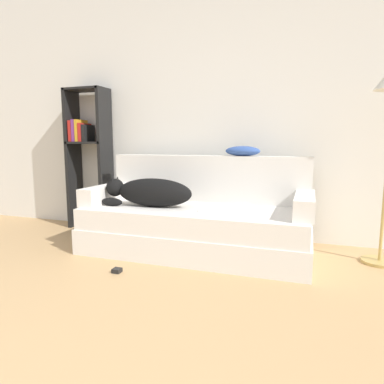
% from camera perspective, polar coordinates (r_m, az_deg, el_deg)
% --- Properties ---
extents(wall_back, '(8.12, 0.06, 2.70)m').
position_cam_1_polar(wall_back, '(3.61, 2.89, 14.40)').
color(wall_back, silver).
rests_on(wall_back, ground_plane).
extents(couch, '(1.96, 0.86, 0.40)m').
position_cam_1_polar(couch, '(3.04, 0.59, -6.36)').
color(couch, silver).
rests_on(couch, ground_plane).
extents(couch_backrest, '(1.92, 0.15, 0.44)m').
position_cam_1_polar(couch_backrest, '(3.30, 2.58, 2.27)').
color(couch_backrest, silver).
rests_on(couch_backrest, couch).
extents(couch_arm_left, '(0.15, 0.67, 0.16)m').
position_cam_1_polar(couch_arm_left, '(3.37, -14.20, -0.27)').
color(couch_arm_left, silver).
rests_on(couch_arm_left, couch).
extents(couch_arm_right, '(0.15, 0.67, 0.16)m').
position_cam_1_polar(couch_arm_right, '(2.83, 18.25, -2.03)').
color(couch_arm_right, silver).
rests_on(couch_arm_right, couch).
extents(dog, '(0.83, 0.24, 0.25)m').
position_cam_1_polar(dog, '(3.06, -7.17, -0.01)').
color(dog, black).
rests_on(dog, couch).
extents(laptop, '(0.30, 0.22, 0.02)m').
position_cam_1_polar(laptop, '(2.86, 4.36, -2.95)').
color(laptop, silver).
rests_on(laptop, couch).
extents(throw_pillow, '(0.32, 0.18, 0.09)m').
position_cam_1_polar(throw_pillow, '(3.21, 8.45, 6.77)').
color(throw_pillow, '#335199').
rests_on(throw_pillow, couch_backrest).
extents(bookshelf, '(0.46, 0.26, 1.55)m').
position_cam_1_polar(bookshelf, '(4.03, -17.03, 6.93)').
color(bookshelf, black).
rests_on(bookshelf, ground_plane).
extents(power_adapter, '(0.06, 0.06, 0.03)m').
position_cam_1_polar(power_adapter, '(2.68, -12.40, -12.65)').
color(power_adapter, black).
rests_on(power_adapter, ground_plane).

